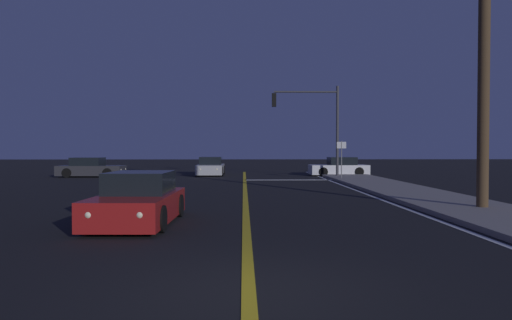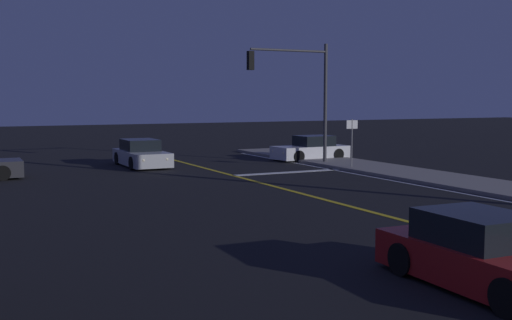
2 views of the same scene
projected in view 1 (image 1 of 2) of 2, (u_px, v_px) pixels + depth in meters
name	position (u px, v px, depth m)	size (l,w,h in m)	color
ground_plane	(249.00, 293.00, 6.42)	(160.00, 160.00, 0.00)	black
sidewalk_right	(422.00, 196.00, 18.86)	(3.20, 44.17, 0.15)	gray
lane_line_center	(245.00, 198.00, 18.68)	(0.20, 41.72, 0.01)	gold
lane_line_edge_right	(376.00, 198.00, 18.82)	(0.16, 41.72, 0.01)	white
stop_bar	(288.00, 180.00, 29.52)	(5.44, 0.50, 0.01)	white
car_mid_block_silver	(211.00, 167.00, 35.03)	(1.95, 4.53, 1.34)	#B2B5BA
car_far_approaching_charcoal	(91.00, 168.00, 32.77)	(4.46, 2.03, 1.34)	#2D2D33
car_parked_curb_white	(339.00, 168.00, 34.26)	(4.22, 2.00, 1.34)	silver
car_side_waiting_red	(138.00, 201.00, 12.35)	(1.99, 4.26, 1.34)	maroon
traffic_signal_near_right	(314.00, 116.00, 31.77)	(4.49, 0.28, 6.15)	#38383D
utility_pole_right	(484.00, 37.00, 14.59)	(1.42, 0.35, 10.56)	#4C3823
street_sign_corner	(342.00, 154.00, 29.06)	(0.56, 0.13, 2.42)	slate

